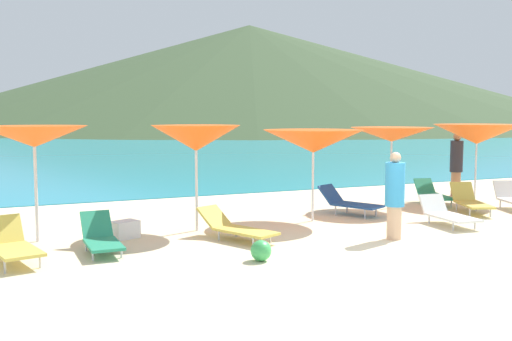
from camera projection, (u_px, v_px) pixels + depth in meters
name	position (u px, v px, depth m)	size (l,w,h in m)	color
ground_plane	(211.00, 192.00, 19.32)	(50.00, 100.00, 0.30)	beige
ocean_water	(14.00, 120.00, 217.93)	(650.00, 440.00, 0.02)	teal
headland_hill	(249.00, 76.00, 115.59)	(128.77, 128.77, 19.53)	#384C2D
umbrella_0	(34.00, 137.00, 10.97)	(2.07, 2.07, 2.19)	silver
umbrella_1	(196.00, 138.00, 12.01)	(1.99, 1.99, 2.18)	silver
umbrella_2	(313.00, 141.00, 13.12)	(2.37, 2.37, 2.06)	silver
umbrella_3	(392.00, 135.00, 14.92)	(2.23, 2.23, 2.07)	silver
umbrella_4	(477.00, 134.00, 15.97)	(2.47, 2.47, 2.13)	silver
lounge_chair_1	(349.00, 202.00, 14.08)	(1.20, 1.63, 0.67)	#1E478C
lounge_chair_2	(12.00, 245.00, 9.52)	(0.91, 1.53, 0.71)	#D8BF4C
lounge_chair_3	(470.00, 201.00, 14.38)	(1.10, 1.63, 0.68)	#D8BF4C
lounge_chair_4	(101.00, 237.00, 10.29)	(0.56, 1.47, 0.64)	#268C66
lounge_chair_5	(236.00, 227.00, 11.27)	(1.20, 1.81, 0.58)	#D8BF4C
lounge_chair_6	(447.00, 214.00, 12.78)	(0.76, 1.52, 0.60)	white
lounge_chair_7	(433.00, 194.00, 15.72)	(0.94, 1.68, 0.62)	#268C66
beachgoer_0	(395.00, 194.00, 11.28)	(0.37, 0.37, 1.69)	#DBAA84
beachgoer_1	(456.00, 163.00, 17.25)	(0.37, 0.37, 1.85)	#A3704C
beach_ball	(261.00, 251.00, 9.67)	(0.35, 0.35, 0.35)	#3FB259
cooler_box	(125.00, 230.00, 11.44)	(0.50, 0.36, 0.34)	white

